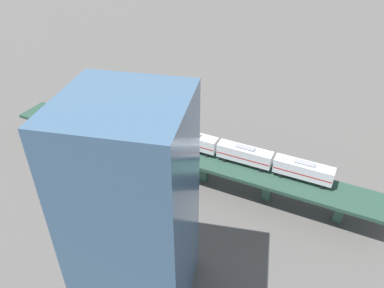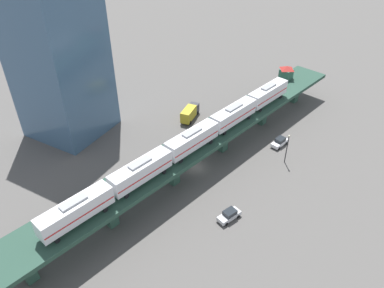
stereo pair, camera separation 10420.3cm
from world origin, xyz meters
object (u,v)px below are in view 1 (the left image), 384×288
Objects in this scene: signal_hut at (49,113)px; street_car_white at (133,134)px; delivery_truck at (99,185)px; street_lamp at (154,121)px; subway_train at (192,140)px; office_tower at (134,213)px; street_car_silver at (226,146)px.

street_car_white is (-5.95, 20.25, -7.44)m from signal_hut.
delivery_truck is 26.71m from street_lamp.
street_lamp is at bearing 118.49° from street_car_white.
subway_train is at bearing 81.15° from signal_hut.
signal_hut is 22.38m from street_car_white.
office_tower is (33.48, -1.69, 8.88)m from subway_train.
signal_hut is 55.33m from office_tower.
delivery_truck is 32.60m from office_tower.
street_car_white is at bearing -61.51° from street_lamp.
office_tower is at bearing -10.82° from street_car_silver.
signal_hut is at bearing -130.49° from delivery_truck.
signal_hut is 0.53× the size of delivery_truck.
office_tower is (48.41, 11.88, 13.89)m from street_lamp.
subway_train is 15.61× the size of signal_hut.
street_lamp is at bearing -166.21° from office_tower.
signal_hut is 46.90m from street_car_silver.
subway_train is 39.63m from signal_hut.
office_tower is at bearing 43.43° from signal_hut.
street_lamp is (-2.89, 5.32, 3.17)m from street_car_white.
street_car_silver is 48.68m from office_tower.
street_car_white is at bearing -91.64° from street_car_silver.
subway_train is 34.68m from office_tower.
subway_train is 23.85m from street_car_white.
office_tower is at bearing 37.72° from delivery_truck.
delivery_truck is (17.22, 20.16, -6.61)m from signal_hut.
street_car_silver is at bearing 79.93° from street_lamp.
street_car_silver is at bearing 96.46° from signal_hut.
signal_hut is at bearing -98.85° from subway_train.
street_car_silver is (-5.21, 46.01, -7.44)m from signal_hut.
street_car_silver is 34.23m from delivery_truck.
signal_hut is at bearing -136.57° from office_tower.
street_car_white and street_car_silver have the same top height.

